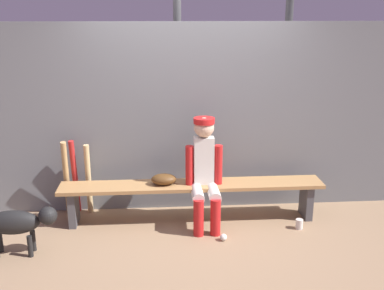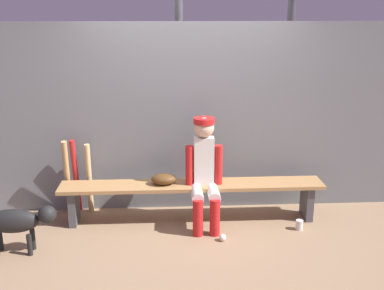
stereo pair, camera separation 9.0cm
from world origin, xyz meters
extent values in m
plane|color=#937556|center=(0.00, 0.00, 0.00)|extent=(30.00, 30.00, 0.00)
cube|color=slate|center=(0.00, 0.40, 1.10)|extent=(5.13, 0.03, 2.20)
cube|color=#AD7F4C|center=(0.00, 0.00, 0.42)|extent=(2.95, 0.36, 0.04)
cube|color=#4C4C51|center=(-1.33, 0.00, 0.20)|extent=(0.08, 0.29, 0.40)
cube|color=#4C4C51|center=(1.33, 0.00, 0.20)|extent=(0.08, 0.29, 0.40)
cube|color=silver|center=(0.13, 0.00, 0.71)|extent=(0.22, 0.13, 0.53)
sphere|color=beige|center=(0.13, 0.00, 1.09)|extent=(0.22, 0.22, 0.22)
cylinder|color=red|center=(0.13, 0.00, 1.17)|extent=(0.23, 0.23, 0.06)
cylinder|color=silver|center=(0.04, -0.19, 0.40)|extent=(0.13, 0.38, 0.13)
cylinder|color=red|center=(0.04, -0.38, 0.20)|extent=(0.11, 0.11, 0.40)
cylinder|color=red|center=(-0.03, -0.02, 0.66)|extent=(0.09, 0.09, 0.45)
cylinder|color=silver|center=(0.22, -0.19, 0.40)|extent=(0.13, 0.38, 0.13)
cylinder|color=red|center=(0.22, -0.38, 0.20)|extent=(0.11, 0.11, 0.40)
cylinder|color=red|center=(0.29, -0.02, 0.66)|extent=(0.09, 0.09, 0.45)
ellipsoid|color=#593819|center=(-0.32, 0.00, 0.50)|extent=(0.28, 0.20, 0.12)
cylinder|color=tan|center=(-1.19, 0.28, 0.43)|extent=(0.07, 0.13, 0.85)
cylinder|color=#B22323|center=(-1.34, 0.31, 0.45)|extent=(0.08, 0.19, 0.90)
cylinder|color=tan|center=(-1.43, 0.25, 0.46)|extent=(0.09, 0.24, 0.92)
sphere|color=white|center=(0.29, -0.52, 0.04)|extent=(0.07, 0.07, 0.07)
cylinder|color=silver|center=(1.16, -0.31, 0.06)|extent=(0.08, 0.08, 0.11)
cylinder|color=red|center=(0.03, 0.01, 0.50)|extent=(0.08, 0.08, 0.11)
cylinder|color=#3F3F42|center=(-0.10, 1.12, 1.25)|extent=(0.10, 0.10, 2.51)
cylinder|color=#3F3F42|center=(1.32, 1.12, 1.25)|extent=(0.10, 0.10, 2.51)
ellipsoid|color=black|center=(-1.79, -0.64, 0.34)|extent=(0.52, 0.20, 0.24)
sphere|color=black|center=(-1.45, -0.64, 0.40)|extent=(0.18, 0.18, 0.18)
cylinder|color=black|center=(-1.63, -0.58, 0.11)|extent=(0.05, 0.05, 0.22)
cylinder|color=black|center=(-1.63, -0.70, 0.11)|extent=(0.05, 0.05, 0.22)
cylinder|color=black|center=(-1.95, -0.58, 0.11)|extent=(0.05, 0.05, 0.22)
camera|label=1|loc=(-0.37, -4.88, 2.32)|focal=43.63mm
camera|label=2|loc=(-0.28, -4.88, 2.32)|focal=43.63mm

